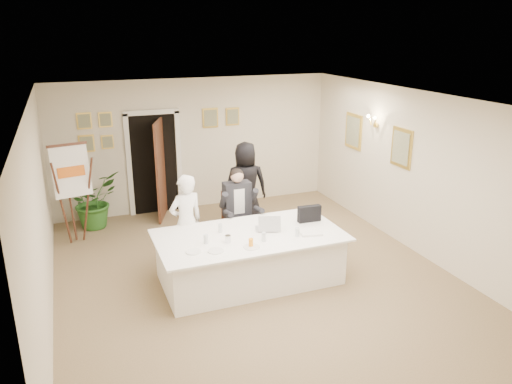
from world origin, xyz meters
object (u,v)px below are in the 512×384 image
(laptop, at_px, (266,221))
(oj_glass, at_px, (251,243))
(potted_palm, at_px, (93,200))
(flip_chart, at_px, (73,199))
(conference_table, at_px, (250,257))
(steel_jug, at_px, (228,239))
(paper_stack, at_px, (311,233))
(standing_woman, at_px, (246,185))
(laptop_bag, at_px, (309,214))
(seated_man, at_px, (238,209))
(standing_man, at_px, (186,222))

(laptop, distance_m, oj_glass, 0.71)
(potted_palm, bearing_deg, flip_chart, -116.83)
(conference_table, relative_size, flip_chart, 1.55)
(flip_chart, bearing_deg, steel_jug, -52.09)
(paper_stack, bearing_deg, standing_woman, 93.85)
(flip_chart, relative_size, potted_palm, 1.68)
(standing_woman, relative_size, paper_stack, 5.26)
(conference_table, relative_size, laptop_bag, 7.46)
(seated_man, xyz_separation_m, standing_woman, (0.49, 0.97, 0.11))
(laptop, relative_size, laptop_bag, 0.95)
(laptop, xyz_separation_m, oj_glass, (-0.46, -0.53, -0.07))
(laptop, bearing_deg, standing_woman, 97.17)
(oj_glass, bearing_deg, potted_palm, 118.41)
(standing_man, xyz_separation_m, steel_jug, (0.39, -0.97, 0.04))
(paper_stack, bearing_deg, laptop_bag, 66.34)
(laptop_bag, distance_m, paper_stack, 0.54)
(potted_palm, bearing_deg, standing_man, -61.21)
(seated_man, height_order, oj_glass, seated_man)
(paper_stack, distance_m, steel_jug, 1.29)
(steel_jug, bearing_deg, laptop, 19.97)
(conference_table, bearing_deg, seated_man, 79.26)
(steel_jug, bearing_deg, conference_table, 22.76)
(seated_man, relative_size, standing_woman, 0.88)
(laptop, bearing_deg, seated_man, 113.25)
(standing_man, xyz_separation_m, potted_palm, (-1.31, 2.39, -0.25))
(flip_chart, bearing_deg, laptop_bag, -33.22)
(conference_table, relative_size, oj_glass, 21.90)
(conference_table, distance_m, seated_man, 1.25)
(potted_palm, distance_m, steel_jug, 3.78)
(flip_chart, relative_size, oj_glass, 14.15)
(standing_woman, height_order, steel_jug, standing_woman)
(flip_chart, distance_m, laptop, 3.67)
(conference_table, bearing_deg, laptop_bag, 7.97)
(seated_man, xyz_separation_m, paper_stack, (0.66, -1.50, 0.04))
(standing_woman, xyz_separation_m, potted_palm, (-2.82, 1.05, -0.31))
(flip_chart, bearing_deg, seated_man, -25.95)
(laptop_bag, distance_m, oj_glass, 1.37)
(flip_chart, height_order, potted_palm, flip_chart)
(standing_woman, bearing_deg, standing_man, 52.96)
(standing_woman, xyz_separation_m, steel_jug, (-1.12, -2.31, -0.02))
(flip_chart, bearing_deg, standing_man, -45.15)
(laptop, height_order, laptop_bag, laptop)
(standing_woman, height_order, potted_palm, standing_woman)
(standing_man, relative_size, standing_woman, 0.93)
(standing_man, bearing_deg, laptop, 132.52)
(potted_palm, bearing_deg, standing_woman, -20.37)
(laptop, bearing_deg, conference_table, -145.50)
(oj_glass, bearing_deg, steel_jug, 133.59)
(flip_chart, height_order, laptop_bag, flip_chart)
(laptop_bag, xyz_separation_m, oj_glass, (-1.23, -0.59, -0.07))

